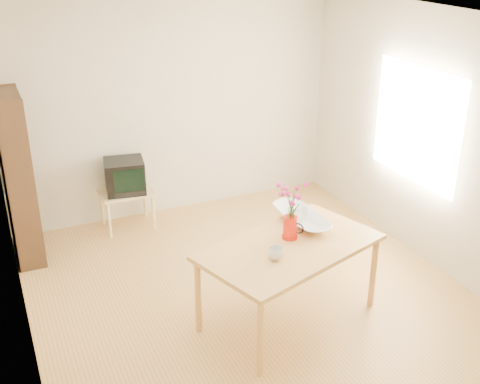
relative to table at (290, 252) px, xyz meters
name	(u,v)px	position (x,y,z in m)	size (l,w,h in m)	color
room	(257,172)	(-0.14, 0.40, 0.62)	(4.50, 4.50, 4.50)	#B4833F
table	(290,252)	(0.00, 0.00, 0.00)	(1.76, 1.33, 0.75)	#CB9045
tv_stand	(127,197)	(-0.86, 2.36, -0.29)	(0.60, 0.45, 0.46)	#E2C17F
bookshelf	(19,184)	(-2.01, 2.14, 0.16)	(0.28, 0.70, 1.80)	#341F11
pitcher	(290,228)	(0.06, 0.12, 0.17)	(0.17, 0.18, 0.21)	red
flowers	(291,200)	(0.06, 0.12, 0.44)	(0.24, 0.24, 0.34)	#F53994
mug	(276,253)	(-0.22, -0.16, 0.12)	(0.13, 0.13, 0.10)	white
bowl	(302,199)	(0.31, 0.36, 0.30)	(0.49, 0.49, 0.46)	white
teacup_a	(298,204)	(0.27, 0.36, 0.26)	(0.07, 0.07, 0.07)	white
teacup_b	(305,202)	(0.36, 0.38, 0.25)	(0.07, 0.07, 0.06)	white
television	(124,175)	(-0.86, 2.38, -0.02)	(0.49, 0.47, 0.38)	black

